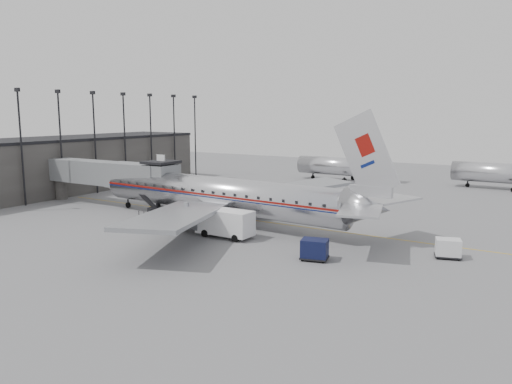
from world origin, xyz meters
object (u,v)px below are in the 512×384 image
airliner (222,195)px  baggage_cart_navy (315,249)px  ramp_worker (177,209)px  baggage_cart_white (448,248)px  service_van (225,223)px

airliner → baggage_cart_navy: airliner is taller
ramp_worker → baggage_cart_white: bearing=-20.6°
baggage_cart_navy → ramp_worker: baggage_cart_navy is taller
baggage_cart_navy → baggage_cart_white: bearing=20.7°
baggage_cart_navy → baggage_cart_white: (9.36, 6.41, -0.06)m
service_van → baggage_cart_navy: (10.73, -2.41, -0.50)m
airliner → service_van: (3.86, -4.95, -1.71)m
service_van → baggage_cart_white: size_ratio=2.38×
airliner → baggage_cart_white: (23.96, -0.95, -2.27)m
service_van → baggage_cart_white: bearing=12.5°
airliner → ramp_worker: (-6.66, 0.05, -2.30)m
airliner → baggage_cart_navy: size_ratio=15.27×
baggage_cart_white → baggage_cart_navy: bearing=-162.0°
airliner → service_van: size_ratio=6.74×
baggage_cart_navy → baggage_cart_white: 11.35m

